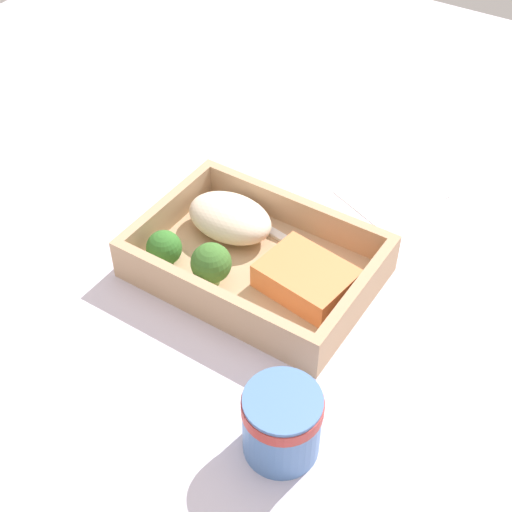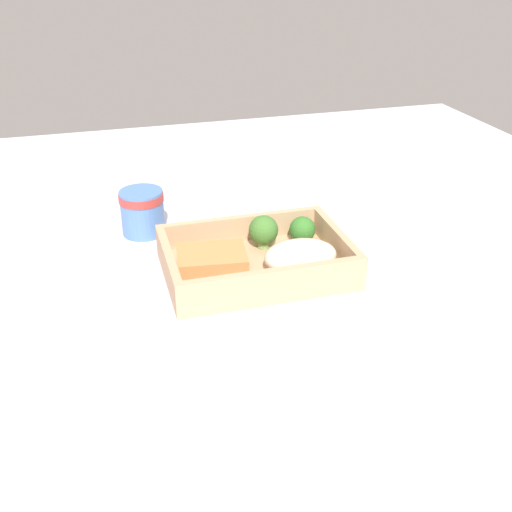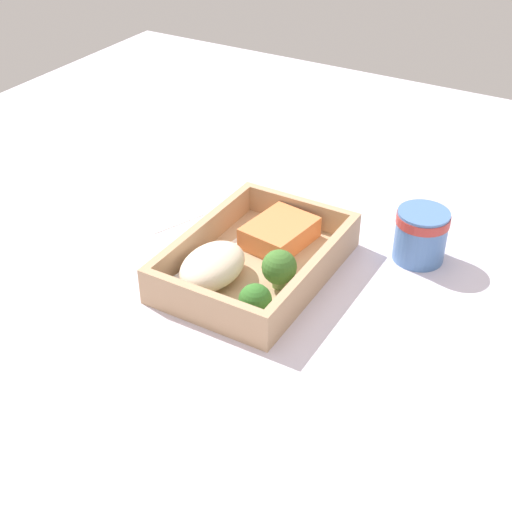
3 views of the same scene
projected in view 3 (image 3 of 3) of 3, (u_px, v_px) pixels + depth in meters
The scene contains 10 objects.
ground_plane at pixel (256, 278), 97.98cm from camera, with size 160.00×160.00×2.00cm, color silver.
takeout_tray at pixel (256, 269), 97.08cm from camera, with size 26.83×18.77×1.20cm, color tan.
tray_rim at pixel (256, 253), 95.61cm from camera, with size 26.83×18.77×4.03cm.
salmon_fillet at pixel (282, 234), 100.39cm from camera, with size 9.89×7.54×3.15cm, color #E98147.
mashed_potatoes at pixel (213, 266), 92.67cm from camera, with size 10.78×7.40×4.48cm, color beige.
broccoli_floret_1 at pixel (255, 300), 86.88cm from camera, with size 4.14×4.14×4.25cm.
broccoli_floret_2 at pixel (279, 268), 91.13cm from camera, with size 4.58×4.58×5.35cm.
fork at pixel (207, 262), 96.94cm from camera, with size 15.87×4.02×0.44cm.
paper_cup at pixel (421, 233), 97.90cm from camera, with size 7.33×7.33×7.53cm.
receipt_slip at pixel (155, 206), 112.00cm from camera, with size 9.53×13.71×0.24cm, color white.
Camera 3 is at (68.37, 39.91, 56.82)cm, focal length 50.00 mm.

